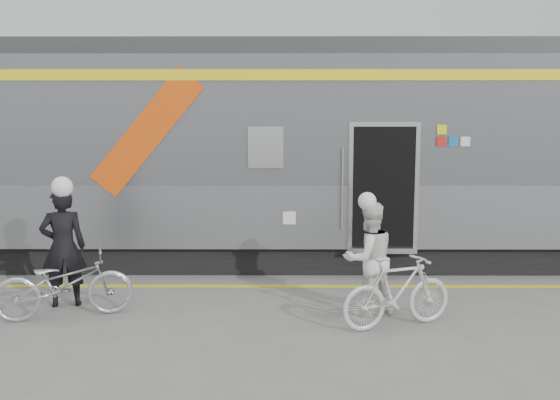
{
  "coord_description": "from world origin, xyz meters",
  "views": [
    {
      "loc": [
        -0.19,
        -7.29,
        2.66
      ],
      "look_at": [
        -0.23,
        1.6,
        1.5
      ],
      "focal_mm": 38.0,
      "sensor_mm": 36.0,
      "label": 1
    }
  ],
  "objects_px": {
    "man": "(63,247)",
    "woman": "(369,259)",
    "bicycle_right": "(398,292)",
    "bicycle_left": "(64,284)"
  },
  "relations": [
    {
      "from": "bicycle_left",
      "to": "woman",
      "type": "relative_size",
      "value": 1.16
    },
    {
      "from": "man",
      "to": "woman",
      "type": "relative_size",
      "value": 1.1
    },
    {
      "from": "bicycle_left",
      "to": "bicycle_right",
      "type": "xyz_separation_m",
      "value": [
        4.49,
        -0.37,
        -0.0
      ]
    },
    {
      "from": "bicycle_left",
      "to": "woman",
      "type": "xyz_separation_m",
      "value": [
        4.19,
        0.18,
        0.31
      ]
    },
    {
      "from": "man",
      "to": "bicycle_right",
      "type": "xyz_separation_m",
      "value": [
        4.69,
        -0.92,
        -0.39
      ]
    },
    {
      "from": "bicycle_right",
      "to": "bicycle_left",
      "type": "bearing_deg",
      "value": 64.47
    },
    {
      "from": "woman",
      "to": "bicycle_right",
      "type": "relative_size",
      "value": 0.99
    },
    {
      "from": "man",
      "to": "bicycle_left",
      "type": "bearing_deg",
      "value": 92.18
    },
    {
      "from": "man",
      "to": "woman",
      "type": "bearing_deg",
      "value": 157.35
    },
    {
      "from": "bicycle_left",
      "to": "woman",
      "type": "height_order",
      "value": "woman"
    }
  ]
}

